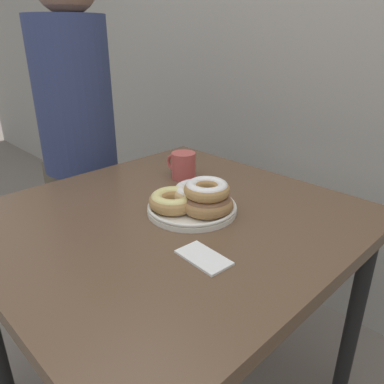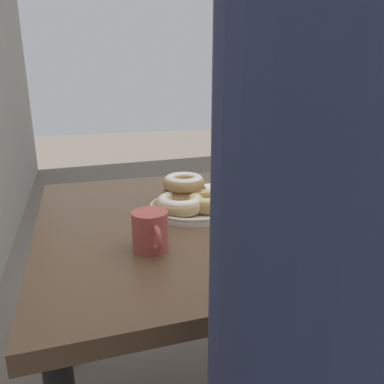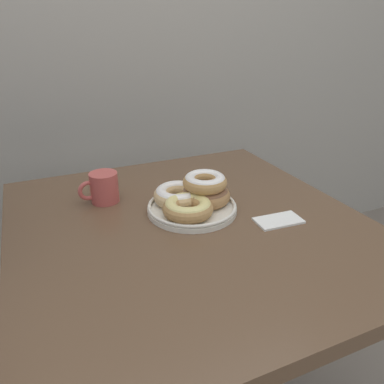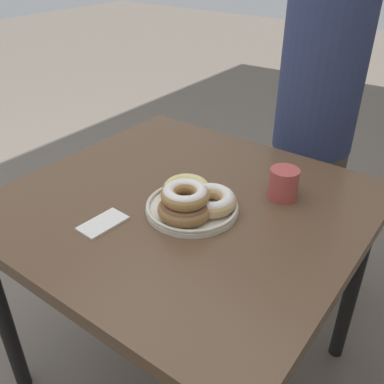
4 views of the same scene
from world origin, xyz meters
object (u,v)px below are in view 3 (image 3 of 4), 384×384
Objects in this scene: donut_plate at (193,198)px; napkin at (278,220)px; dining_table at (189,247)px; coffee_mug at (103,187)px.

donut_plate is 0.24m from napkin.
donut_plate is at bearing 139.87° from napkin.
napkin reaches higher than dining_table.
napkin is at bearing -23.72° from dining_table.
napkin is at bearing -40.13° from donut_plate.
donut_plate reaches higher than dining_table.
donut_plate is 2.11× the size of napkin.
coffee_mug is (-0.18, 0.22, 0.13)m from dining_table.
coffee_mug reaches higher than dining_table.
coffee_mug is at bearing 129.82° from dining_table.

